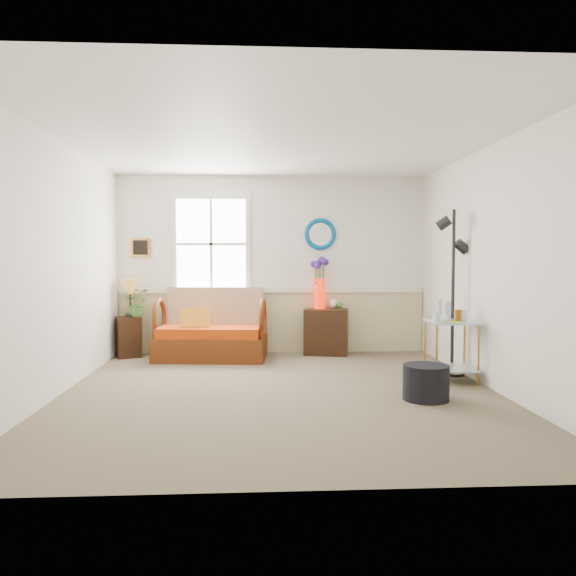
{
  "coord_description": "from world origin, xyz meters",
  "views": [
    {
      "loc": [
        -0.25,
        -5.77,
        1.39
      ],
      "look_at": [
        0.1,
        0.32,
        1.07
      ],
      "focal_mm": 35.0,
      "sensor_mm": 36.0,
      "label": 1
    }
  ],
  "objects": [
    {
      "name": "walls",
      "position": [
        0.0,
        0.0,
        1.3
      ],
      "size": [
        4.51,
        5.01,
        2.6
      ],
      "color": "white",
      "rests_on": "floor"
    },
    {
      "name": "table_lamp",
      "position": [
        -2.02,
        2.22,
        0.83
      ],
      "size": [
        0.41,
        0.41,
        0.53
      ],
      "primitive_type": null,
      "rotation": [
        0.0,
        0.0,
        0.68
      ],
      "color": "#C28431",
      "rests_on": "lamp_stand"
    },
    {
      "name": "potted_plant",
      "position": [
        -1.93,
        2.25,
        0.72
      ],
      "size": [
        0.42,
        0.45,
        0.31
      ],
      "primitive_type": "imported",
      "rotation": [
        0.0,
        0.0,
        0.16
      ],
      "color": "#427C31",
      "rests_on": "lamp_stand"
    },
    {
      "name": "window",
      "position": [
        -0.9,
        2.47,
        1.6
      ],
      "size": [
        1.14,
        0.06,
        1.44
      ],
      "primitive_type": null,
      "color": "white",
      "rests_on": "walls"
    },
    {
      "name": "wainscot",
      "position": [
        0.0,
        2.48,
        0.45
      ],
      "size": [
        4.46,
        0.02,
        0.9
      ],
      "primitive_type": "cube",
      "color": "#C3B581",
      "rests_on": "walls"
    },
    {
      "name": "chair_rail",
      "position": [
        0.0,
        2.47,
        0.92
      ],
      "size": [
        4.46,
        0.04,
        0.06
      ],
      "primitive_type": "cube",
      "color": "white",
      "rests_on": "walls"
    },
    {
      "name": "cabinet",
      "position": [
        0.76,
        2.26,
        0.33
      ],
      "size": [
        0.69,
        0.51,
        0.66
      ],
      "primitive_type": null,
      "rotation": [
        0.0,
        0.0,
        -0.21
      ],
      "color": "#311A0B",
      "rests_on": "floor"
    },
    {
      "name": "tabletop_items",
      "position": [
        1.92,
        0.39,
        0.81
      ],
      "size": [
        0.5,
        0.5,
        0.23
      ],
      "primitive_type": null,
      "rotation": [
        0.0,
        0.0,
        -0.36
      ],
      "color": "silver",
      "rests_on": "side_table"
    },
    {
      "name": "side_table",
      "position": [
        1.95,
        0.39,
        0.35
      ],
      "size": [
        0.56,
        0.56,
        0.69
      ],
      "primitive_type": null,
      "rotation": [
        0.0,
        0.0,
        -0.03
      ],
      "color": "#AB7B26",
      "rests_on": "floor"
    },
    {
      "name": "throw_pillow",
      "position": [
        -1.09,
        1.93,
        0.52
      ],
      "size": [
        0.4,
        0.12,
        0.4
      ],
      "primitive_type": null,
      "rotation": [
        0.0,
        0.0,
        -0.05
      ],
      "color": "orange",
      "rests_on": "loveseat"
    },
    {
      "name": "loveseat",
      "position": [
        -0.87,
        1.98,
        0.49
      ],
      "size": [
        1.57,
        0.99,
        0.98
      ],
      "primitive_type": null,
      "rotation": [
        0.0,
        0.0,
        -0.1
      ],
      "color": "maroon",
      "rests_on": "floor"
    },
    {
      "name": "flower_vase",
      "position": [
        0.68,
        2.33,
        1.03
      ],
      "size": [
        0.21,
        0.21,
        0.73
      ],
      "primitive_type": null,
      "rotation": [
        0.0,
        0.0,
        -0.0
      ],
      "color": "red",
      "rests_on": "cabinet"
    },
    {
      "name": "mirror",
      "position": [
        0.7,
        2.48,
        1.75
      ],
      "size": [
        0.47,
        0.07,
        0.47
      ],
      "primitive_type": "torus",
      "rotation": [
        1.57,
        0.0,
        0.0
      ],
      "color": "#067CB2",
      "rests_on": "walls"
    },
    {
      "name": "ottoman",
      "position": [
        1.42,
        -0.41,
        0.17
      ],
      "size": [
        0.58,
        0.58,
        0.35
      ],
      "primitive_type": "cylinder",
      "rotation": [
        0.0,
        0.0,
        -0.36
      ],
      "color": "black",
      "rests_on": "floor"
    },
    {
      "name": "floor",
      "position": [
        0.0,
        0.0,
        0.0
      ],
      "size": [
        4.5,
        5.0,
        0.01
      ],
      "primitive_type": "cube",
      "color": "#6A5F4A",
      "rests_on": "ground"
    },
    {
      "name": "floor_lamp",
      "position": [
        2.08,
        0.74,
        0.98
      ],
      "size": [
        0.37,
        0.37,
        1.97
      ],
      "primitive_type": null,
      "rotation": [
        0.0,
        0.0,
        -0.4
      ],
      "color": "black",
      "rests_on": "floor"
    },
    {
      "name": "ceiling",
      "position": [
        0.0,
        0.0,
        2.6
      ],
      "size": [
        4.5,
        5.0,
        0.01
      ],
      "primitive_type": "cube",
      "color": "white",
      "rests_on": "walls"
    },
    {
      "name": "picture",
      "position": [
        -1.92,
        2.48,
        1.55
      ],
      "size": [
        0.28,
        0.03,
        0.28
      ],
      "primitive_type": "cube",
      "color": "#AF7B2D",
      "rests_on": "walls"
    },
    {
      "name": "lamp_stand",
      "position": [
        -2.05,
        2.21,
        0.28
      ],
      "size": [
        0.42,
        0.42,
        0.57
      ],
      "primitive_type": null,
      "rotation": [
        0.0,
        0.0,
        0.39
      ],
      "color": "#311A0B",
      "rests_on": "floor"
    }
  ]
}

